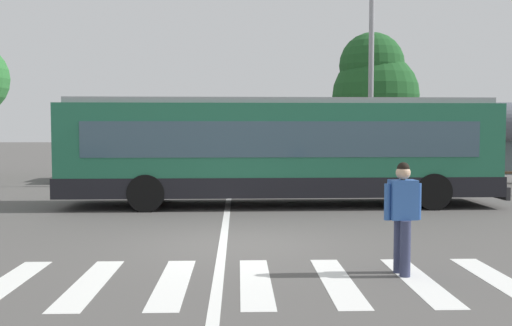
{
  "coord_description": "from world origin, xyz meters",
  "views": [
    {
      "loc": [
        -0.02,
        -10.99,
        2.24
      ],
      "look_at": [
        0.46,
        4.38,
        1.3
      ],
      "focal_mm": 40.57,
      "sensor_mm": 36.0,
      "label": 1
    }
  ],
  "objects_px": {
    "parked_car_white": "(403,162)",
    "twin_arm_street_lamp": "(372,23)",
    "parked_car_teal": "(90,162)",
    "bus_stop_shelter": "(486,123)",
    "pedestrian_crossing_street": "(403,212)",
    "city_transit_bus": "(279,150)",
    "background_tree_right": "(374,87)",
    "parked_car_black": "(273,162)",
    "parked_car_champagne": "(341,162)",
    "parked_car_silver": "(149,162)",
    "parked_car_red": "(212,163)"
  },
  "relations": [
    {
      "from": "parked_car_red",
      "to": "parked_car_champagne",
      "type": "distance_m",
      "value": 5.56
    },
    {
      "from": "parked_car_teal",
      "to": "bus_stop_shelter",
      "type": "relative_size",
      "value": 1.0
    },
    {
      "from": "pedestrian_crossing_street",
      "to": "parked_car_champagne",
      "type": "distance_m",
      "value": 16.29
    },
    {
      "from": "parked_car_teal",
      "to": "parked_car_red",
      "type": "relative_size",
      "value": 1.0
    },
    {
      "from": "bus_stop_shelter",
      "to": "background_tree_right",
      "type": "bearing_deg",
      "value": 105.38
    },
    {
      "from": "city_transit_bus",
      "to": "parked_car_silver",
      "type": "bearing_deg",
      "value": 120.79
    },
    {
      "from": "parked_car_white",
      "to": "parked_car_silver",
      "type": "bearing_deg",
      "value": 178.91
    },
    {
      "from": "bus_stop_shelter",
      "to": "twin_arm_street_lamp",
      "type": "distance_m",
      "value": 6.13
    },
    {
      "from": "parked_car_champagne",
      "to": "background_tree_right",
      "type": "distance_m",
      "value": 8.24
    },
    {
      "from": "city_transit_bus",
      "to": "bus_stop_shelter",
      "type": "height_order",
      "value": "bus_stop_shelter"
    },
    {
      "from": "background_tree_right",
      "to": "parked_car_silver",
      "type": "bearing_deg",
      "value": -150.15
    },
    {
      "from": "parked_car_silver",
      "to": "parked_car_red",
      "type": "bearing_deg",
      "value": -10.91
    },
    {
      "from": "parked_car_black",
      "to": "background_tree_right",
      "type": "xyz_separation_m",
      "value": [
        5.94,
        6.63,
        3.72
      ]
    },
    {
      "from": "bus_stop_shelter",
      "to": "twin_arm_street_lamp",
      "type": "height_order",
      "value": "twin_arm_street_lamp"
    },
    {
      "from": "parked_car_black",
      "to": "background_tree_right",
      "type": "relative_size",
      "value": 0.62
    },
    {
      "from": "parked_car_red",
      "to": "parked_car_champagne",
      "type": "xyz_separation_m",
      "value": [
        5.56,
        0.27,
        0.0
      ]
    },
    {
      "from": "parked_car_red",
      "to": "parked_car_white",
      "type": "bearing_deg",
      "value": 2.22
    },
    {
      "from": "pedestrian_crossing_street",
      "to": "background_tree_right",
      "type": "xyz_separation_m",
      "value": [
        4.95,
        22.89,
        3.52
      ]
    },
    {
      "from": "parked_car_champagne",
      "to": "background_tree_right",
      "type": "height_order",
      "value": "background_tree_right"
    },
    {
      "from": "parked_car_white",
      "to": "background_tree_right",
      "type": "height_order",
      "value": "background_tree_right"
    },
    {
      "from": "parked_car_red",
      "to": "background_tree_right",
      "type": "xyz_separation_m",
      "value": [
        8.53,
        7.0,
        3.72
      ]
    },
    {
      "from": "city_transit_bus",
      "to": "parked_car_white",
      "type": "xyz_separation_m",
      "value": [
        5.99,
        8.21,
        -0.82
      ]
    },
    {
      "from": "pedestrian_crossing_street",
      "to": "bus_stop_shelter",
      "type": "xyz_separation_m",
      "value": [
        7.36,
        14.12,
        1.45
      ]
    },
    {
      "from": "parked_car_black",
      "to": "parked_car_white",
      "type": "height_order",
      "value": "same"
    },
    {
      "from": "twin_arm_street_lamp",
      "to": "parked_car_red",
      "type": "bearing_deg",
      "value": 158.61
    },
    {
      "from": "parked_car_silver",
      "to": "parked_car_champagne",
      "type": "xyz_separation_m",
      "value": [
        8.3,
        -0.26,
        0.0
      ]
    },
    {
      "from": "city_transit_bus",
      "to": "parked_car_champagne",
      "type": "relative_size",
      "value": 2.72
    },
    {
      "from": "parked_car_champagne",
      "to": "parked_car_teal",
      "type": "bearing_deg",
      "value": 178.61
    },
    {
      "from": "twin_arm_street_lamp",
      "to": "parked_car_silver",
      "type": "bearing_deg",
      "value": 161.71
    },
    {
      "from": "parked_car_black",
      "to": "bus_stop_shelter",
      "type": "relative_size",
      "value": 1.02
    },
    {
      "from": "city_transit_bus",
      "to": "background_tree_right",
      "type": "bearing_deg",
      "value": 67.21
    },
    {
      "from": "pedestrian_crossing_street",
      "to": "parked_car_teal",
      "type": "bearing_deg",
      "value": 118.34
    },
    {
      "from": "parked_car_black",
      "to": "parked_car_champagne",
      "type": "xyz_separation_m",
      "value": [
        2.97,
        -0.09,
        0.0
      ]
    },
    {
      "from": "parked_car_black",
      "to": "parked_car_champagne",
      "type": "distance_m",
      "value": 2.97
    },
    {
      "from": "city_transit_bus",
      "to": "parked_car_teal",
      "type": "relative_size",
      "value": 2.74
    },
    {
      "from": "parked_car_silver",
      "to": "parked_car_white",
      "type": "xyz_separation_m",
      "value": [
        11.0,
        -0.21,
        0.0
      ]
    },
    {
      "from": "parked_car_champagne",
      "to": "parked_car_red",
      "type": "bearing_deg",
      "value": -177.18
    },
    {
      "from": "parked_car_teal",
      "to": "bus_stop_shelter",
      "type": "bearing_deg",
      "value": -8.11
    },
    {
      "from": "parked_car_teal",
      "to": "parked_car_silver",
      "type": "xyz_separation_m",
      "value": [
        2.54,
        -0.01,
        0.0
      ]
    },
    {
      "from": "parked_car_silver",
      "to": "parked_car_black",
      "type": "relative_size",
      "value": 0.97
    },
    {
      "from": "city_transit_bus",
      "to": "parked_car_champagne",
      "type": "distance_m",
      "value": 8.84
    },
    {
      "from": "pedestrian_crossing_street",
      "to": "city_transit_bus",
      "type": "bearing_deg",
      "value": 99.29
    },
    {
      "from": "city_transit_bus",
      "to": "parked_car_white",
      "type": "distance_m",
      "value": 10.19
    },
    {
      "from": "pedestrian_crossing_street",
      "to": "parked_car_black",
      "type": "distance_m",
      "value": 16.29
    },
    {
      "from": "parked_car_red",
      "to": "city_transit_bus",
      "type": "bearing_deg",
      "value": -73.94
    },
    {
      "from": "parked_car_teal",
      "to": "parked_car_red",
      "type": "xyz_separation_m",
      "value": [
        5.28,
        -0.54,
        0.0
      ]
    },
    {
      "from": "parked_car_black",
      "to": "parked_car_teal",
      "type": "bearing_deg",
      "value": 178.75
    },
    {
      "from": "parked_car_red",
      "to": "background_tree_right",
      "type": "distance_m",
      "value": 11.64
    },
    {
      "from": "parked_car_white",
      "to": "twin_arm_street_lamp",
      "type": "bearing_deg",
      "value": -127.22
    },
    {
      "from": "pedestrian_crossing_street",
      "to": "parked_car_white",
      "type": "height_order",
      "value": "pedestrian_crossing_street"
    }
  ]
}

